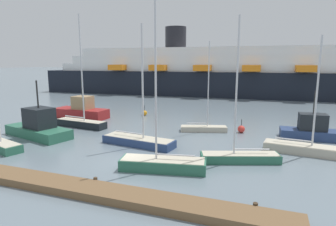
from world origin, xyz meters
name	(u,v)px	position (x,y,z in m)	size (l,w,h in m)	color
ground_plane	(128,163)	(0.00, 0.00, 0.00)	(600.00, 600.00, 0.00)	slate
dock_pier	(86,189)	(0.00, -5.07, 0.23)	(22.90, 1.95, 0.55)	brown
sailboat_0	(204,127)	(3.05, 11.52, 0.44)	(5.05, 2.64, 9.42)	#BCB29E
sailboat_1	(240,155)	(7.67, 3.13, 0.52)	(5.92, 3.21, 10.52)	#2D6B51
sailboat_2	(305,148)	(12.43, 6.91, 0.49)	(6.41, 2.37, 9.34)	#BCB29E
sailboat_3	(138,140)	(-1.30, 4.50, 0.51)	(6.94, 2.71, 10.46)	navy
sailboat_4	(163,162)	(2.86, -0.30, 0.54)	(6.09, 2.79, 11.26)	#2D6B51
sailboat_5	(81,122)	(-10.55, 8.75, 0.62)	(6.46, 2.12, 12.38)	black
fishing_boat_0	(314,130)	(13.72, 12.05, 0.88)	(6.39, 2.43, 4.67)	navy
fishing_boat_1	(39,127)	(-11.87, 3.79, 1.01)	(8.03, 4.52, 5.59)	#2D6B51
fishing_boat_2	(82,111)	(-13.82, 13.30, 0.98)	(7.44, 3.01, 5.48)	maroon
channel_buoy_0	(241,129)	(6.89, 12.29, 0.38)	(0.76, 0.76, 1.43)	red
channel_buoy_2	(144,113)	(-6.69, 17.66, 0.36)	(0.71, 0.71, 1.43)	orange
cruise_ship	(251,74)	(5.38, 46.97, 4.80)	(96.03, 18.38, 15.19)	black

